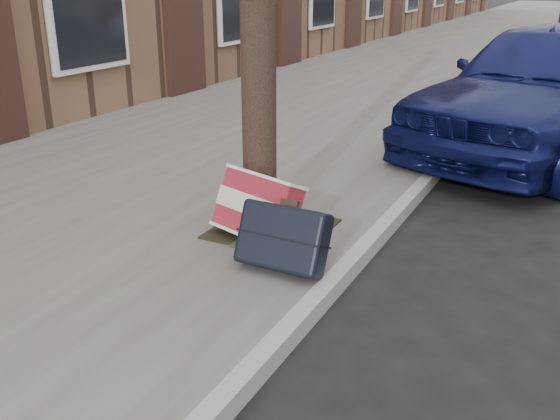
% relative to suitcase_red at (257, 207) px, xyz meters
% --- Properties ---
extents(ground, '(120.00, 120.00, 0.00)m').
position_rel_suitcase_red_xyz_m(ground, '(2.01, -0.98, -0.38)').
color(ground, black).
rests_on(ground, ground).
extents(near_sidewalk, '(5.00, 70.00, 0.12)m').
position_rel_suitcase_red_xyz_m(near_sidewalk, '(-1.69, 14.02, -0.32)').
color(near_sidewalk, slate).
rests_on(near_sidewalk, ground).
extents(dirt_patch, '(0.85, 0.85, 0.02)m').
position_rel_suitcase_red_xyz_m(dirt_patch, '(0.01, 0.22, -0.25)').
color(dirt_patch, black).
rests_on(dirt_patch, near_sidewalk).
extents(suitcase_red, '(0.76, 0.56, 0.52)m').
position_rel_suitcase_red_xyz_m(suitcase_red, '(0.00, 0.00, 0.00)').
color(suitcase_red, maroon).
rests_on(suitcase_red, near_sidewalk).
extents(suitcase_navy, '(0.63, 0.38, 0.48)m').
position_rel_suitcase_red_xyz_m(suitcase_navy, '(0.41, -0.38, -0.02)').
color(suitcase_navy, black).
rests_on(suitcase_navy, near_sidewalk).
extents(car_near_front, '(3.23, 5.02, 1.59)m').
position_rel_suitcase_red_xyz_m(car_near_front, '(1.67, 4.11, 0.41)').
color(car_near_front, '#0D1347').
rests_on(car_near_front, ground).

